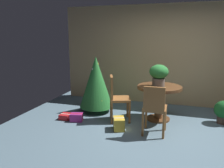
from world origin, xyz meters
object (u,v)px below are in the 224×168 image
at_px(round_dining_table, 159,95).
at_px(gift_box_gold, 119,124).
at_px(gift_box_red, 66,116).
at_px(potted_plant, 223,111).
at_px(wooden_chair_left, 116,96).
at_px(wooden_chair_near, 155,107).
at_px(gift_box_purple, 77,117).
at_px(holiday_tree, 96,82).
at_px(flower_vase, 159,74).

distance_m(round_dining_table, gift_box_gold, 1.12).
relative_size(gift_box_red, gift_box_gold, 0.73).
bearing_deg(gift_box_red, potted_plant, 12.96).
relative_size(wooden_chair_left, potted_plant, 2.02).
bearing_deg(potted_plant, wooden_chair_left, -167.12).
bearing_deg(round_dining_table, wooden_chair_left, -160.00).
bearing_deg(wooden_chair_near, round_dining_table, 90.00).
bearing_deg(potted_plant, gift_box_purple, -164.85).
relative_size(wooden_chair_near, gift_box_red, 3.71).
height_order(wooden_chair_left, potted_plant, wooden_chair_left).
height_order(gift_box_gold, potted_plant, potted_plant).
relative_size(holiday_tree, gift_box_red, 5.29).
distance_m(wooden_chair_near, gift_box_gold, 0.79).
xyz_separation_m(round_dining_table, holiday_tree, (-1.50, 0.12, 0.17)).
bearing_deg(gift_box_red, gift_box_purple, -10.10).
xyz_separation_m(wooden_chair_left, gift_box_purple, (-0.80, -0.31, -0.46)).
distance_m(wooden_chair_left, gift_box_gold, 0.66).
height_order(wooden_chair_near, gift_box_gold, wooden_chair_near).
bearing_deg(gift_box_red, gift_box_gold, -9.07).
bearing_deg(potted_plant, gift_box_gold, -154.23).
height_order(flower_vase, potted_plant, flower_vase).
height_order(gift_box_red, gift_box_gold, gift_box_gold).
bearing_deg(wooden_chair_left, gift_box_gold, -67.68).
relative_size(flower_vase, potted_plant, 0.95).
relative_size(wooden_chair_near, gift_box_gold, 2.71).
bearing_deg(gift_box_red, round_dining_table, 16.21).
bearing_deg(wooden_chair_near, gift_box_red, 173.13).
xyz_separation_m(wooden_chair_left, potted_plant, (2.17, 0.50, -0.28)).
distance_m(round_dining_table, wooden_chair_near, 0.81).
distance_m(round_dining_table, gift_box_purple, 1.84).
distance_m(holiday_tree, gift_box_purple, 0.99).
xyz_separation_m(wooden_chair_near, wooden_chair_left, (-0.87, 0.49, 0.01)).
distance_m(flower_vase, wooden_chair_near, 0.90).
bearing_deg(holiday_tree, gift_box_gold, -47.40).
relative_size(flower_vase, holiday_tree, 0.35).
xyz_separation_m(flower_vase, wooden_chair_left, (-0.84, -0.27, -0.48)).
height_order(wooden_chair_near, holiday_tree, holiday_tree).
bearing_deg(gift_box_red, flower_vase, 15.08).
xyz_separation_m(gift_box_purple, potted_plant, (2.97, 0.80, 0.19)).
height_order(round_dining_table, flower_vase, flower_vase).
height_order(wooden_chair_near, gift_box_purple, wooden_chair_near).
distance_m(flower_vase, gift_box_purple, 1.98).
bearing_deg(wooden_chair_near, holiday_tree, 148.31).
bearing_deg(potted_plant, wooden_chair_near, -142.89).
bearing_deg(gift_box_gold, gift_box_red, 170.93).
bearing_deg(wooden_chair_near, wooden_chair_left, 150.38).
relative_size(flower_vase, gift_box_gold, 1.34).
height_order(round_dining_table, holiday_tree, holiday_tree).
bearing_deg(flower_vase, holiday_tree, 173.60).
bearing_deg(potted_plant, round_dining_table, -172.08).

